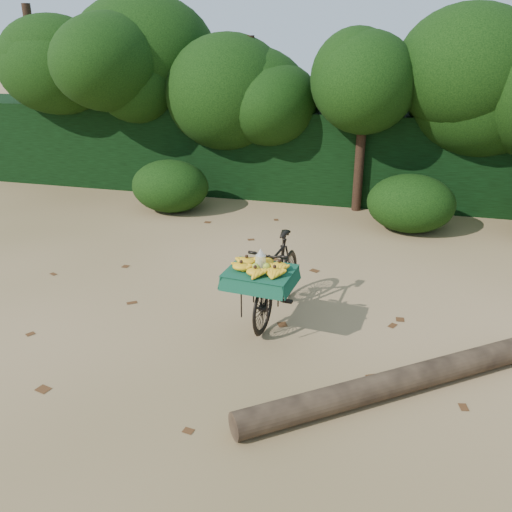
# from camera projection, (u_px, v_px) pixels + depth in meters

# --- Properties ---
(ground) EXTENTS (80.00, 80.00, 0.00)m
(ground) POSITION_uv_depth(u_px,v_px,m) (269.00, 343.00, 6.10)
(ground) COLOR tan
(ground) RESTS_ON ground
(vendor_bicycle) EXTENTS (0.78, 1.78, 1.01)m
(vendor_bicycle) POSITION_uv_depth(u_px,v_px,m) (276.00, 277.00, 6.52)
(vendor_bicycle) COLOR black
(vendor_bicycle) RESTS_ON ground
(fallen_log) EXTENTS (2.99, 2.36, 0.26)m
(fallen_log) POSITION_uv_depth(u_px,v_px,m) (406.00, 380.00, 5.24)
(fallen_log) COLOR brown
(fallen_log) RESTS_ON ground
(hedge_backdrop) EXTENTS (26.00, 1.80, 1.80)m
(hedge_backdrop) POSITION_uv_depth(u_px,v_px,m) (339.00, 153.00, 11.39)
(hedge_backdrop) COLOR black
(hedge_backdrop) RESTS_ON ground
(tree_row) EXTENTS (14.50, 2.00, 4.00)m
(tree_row) POSITION_uv_depth(u_px,v_px,m) (304.00, 103.00, 10.41)
(tree_row) COLOR black
(tree_row) RESTS_ON ground
(bush_clumps) EXTENTS (8.80, 1.70, 0.90)m
(bush_clumps) POSITION_uv_depth(u_px,v_px,m) (353.00, 202.00, 9.65)
(bush_clumps) COLOR black
(bush_clumps) RESTS_ON ground
(leaf_litter) EXTENTS (7.00, 7.30, 0.01)m
(leaf_litter) POSITION_uv_depth(u_px,v_px,m) (281.00, 316.00, 6.68)
(leaf_litter) COLOR #4D2B14
(leaf_litter) RESTS_ON ground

